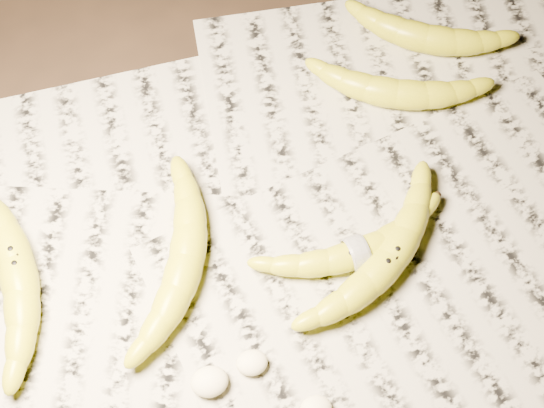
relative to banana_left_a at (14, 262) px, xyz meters
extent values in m
plane|color=black|center=(0.27, -0.01, -0.03)|extent=(3.00, 3.00, 0.00)
cube|color=#A4A28D|center=(0.30, -0.03, -0.02)|extent=(0.90, 0.70, 0.01)
torus|color=white|center=(0.36, -0.06, 0.00)|extent=(0.01, 0.04, 0.04)
ellipsoid|color=beige|center=(0.18, -0.16, -0.01)|extent=(0.04, 0.03, 0.02)
ellipsoid|color=beige|center=(0.23, -0.15, -0.01)|extent=(0.03, 0.03, 0.02)
ellipsoid|color=beige|center=(0.28, -0.21, -0.01)|extent=(0.03, 0.03, 0.02)
camera|label=1|loc=(0.21, -0.36, 0.74)|focal=50.00mm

